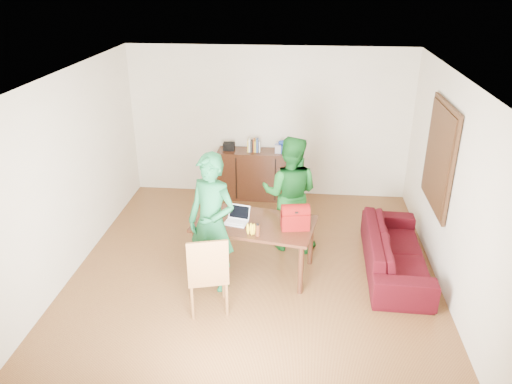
# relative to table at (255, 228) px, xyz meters

# --- Properties ---
(room) EXTENTS (5.20, 5.70, 2.90)m
(room) POSITION_rel_table_xyz_m (0.01, 0.06, 0.65)
(room) COLOR #4C2313
(room) RESTS_ON ground
(table) EXTENTS (1.73, 1.17, 0.75)m
(table) POSITION_rel_table_xyz_m (0.00, 0.00, 0.00)
(table) COLOR black
(table) RESTS_ON ground
(chair) EXTENTS (0.58, 0.57, 1.06)m
(chair) POSITION_rel_table_xyz_m (-0.48, -0.92, -0.35)
(chair) COLOR brown
(chair) RESTS_ON ground
(person_near) EXTENTS (0.80, 0.68, 1.85)m
(person_near) POSITION_rel_table_xyz_m (-0.51, -0.40, 0.27)
(person_near) COLOR #155F31
(person_near) RESTS_ON ground
(person_far) EXTENTS (0.93, 0.77, 1.74)m
(person_far) POSITION_rel_table_xyz_m (0.45, 0.72, 0.22)
(person_far) COLOR #13591C
(person_far) RESTS_ON ground
(laptop) EXTENTS (0.33, 0.27, 0.21)m
(laptop) POSITION_rel_table_xyz_m (-0.25, -0.05, 0.14)
(laptop) COLOR white
(laptop) RESTS_ON table
(bananas) EXTENTS (0.17, 0.12, 0.06)m
(bananas) POSITION_rel_table_xyz_m (-0.02, -0.33, 0.12)
(bananas) COLOR yellow
(bananas) RESTS_ON table
(bottle) EXTENTS (0.07, 0.07, 0.17)m
(bottle) POSITION_rel_table_xyz_m (0.07, -0.36, 0.18)
(bottle) COLOR #562713
(bottle) RESTS_ON table
(red_bag) EXTENTS (0.39, 0.27, 0.27)m
(red_bag) POSITION_rel_table_xyz_m (0.54, -0.11, 0.23)
(red_bag) COLOR maroon
(red_bag) RESTS_ON table
(sofa) EXTENTS (0.85, 2.05, 0.59)m
(sofa) POSITION_rel_table_xyz_m (1.95, 0.20, -0.36)
(sofa) COLOR #34060E
(sofa) RESTS_ON ground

